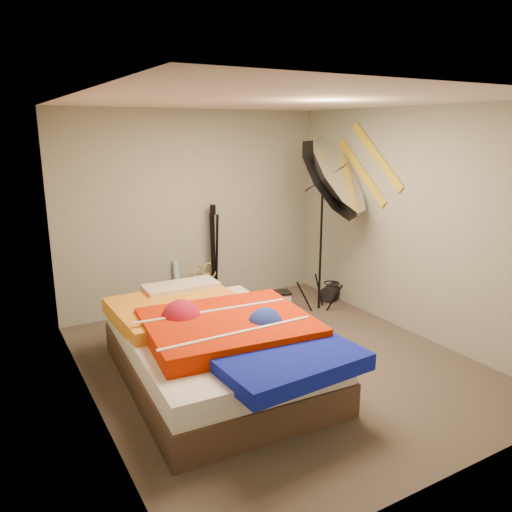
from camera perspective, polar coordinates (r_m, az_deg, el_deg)
floor at (r=5.09m, az=2.43°, el=-12.03°), size 4.00×4.00×0.00m
ceiling at (r=4.57m, az=2.77°, el=17.32°), size 4.00×4.00×0.00m
wall_back at (r=6.42m, az=-7.02°, el=5.18°), size 3.50×0.00×3.50m
wall_front at (r=3.23m, az=21.97°, el=-5.00°), size 3.50×0.00×3.50m
wall_left at (r=4.04m, az=-18.88°, el=-0.94°), size 0.00×4.00×4.00m
wall_right at (r=5.79m, az=17.44°, el=3.61°), size 0.00×4.00×4.00m
tote_bag at (r=6.56m, az=-6.28°, el=-3.94°), size 0.46×0.30×0.44m
wrapping_roll at (r=6.44m, az=-8.96°, el=-3.38°), size 0.09×0.19×0.65m
camera_case at (r=6.33m, az=2.68°, el=-5.39°), size 0.29×0.24×0.25m
duffel_bag at (r=6.88m, az=8.59°, el=-4.07°), size 0.41×0.36×0.21m
wall_stripe_upper at (r=6.11m, az=13.64°, el=11.03°), size 0.02×0.91×0.78m
wall_stripe_lower at (r=6.31m, az=11.97°, el=9.39°), size 0.02×0.91×0.78m
bed at (r=4.65m, az=-4.53°, el=-10.22°), size 1.67×2.48×0.66m
photo_umbrella at (r=5.96m, az=8.26°, el=8.46°), size 1.13×1.29×2.32m
camera_tripod at (r=6.47m, az=-4.86°, el=0.89°), size 0.10×0.10×1.33m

